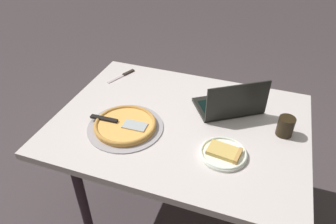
% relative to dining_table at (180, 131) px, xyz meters
% --- Properties ---
extents(ground_plane, '(12.00, 12.00, 0.00)m').
position_rel_dining_table_xyz_m(ground_plane, '(0.00, 0.00, -0.68)').
color(ground_plane, '#443A3E').
extents(dining_table, '(1.30, 0.98, 0.75)m').
position_rel_dining_table_xyz_m(dining_table, '(0.00, 0.00, 0.00)').
color(dining_table, beige).
rests_on(dining_table, ground_plane).
extents(laptop, '(0.41, 0.38, 0.21)m').
position_rel_dining_table_xyz_m(laptop, '(-0.23, -0.18, 0.11)').
color(laptop, black).
rests_on(laptop, dining_table).
extents(pizza_plate, '(0.22, 0.22, 0.04)m').
position_rel_dining_table_xyz_m(pizza_plate, '(-0.27, 0.18, 0.08)').
color(pizza_plate, white).
rests_on(pizza_plate, dining_table).
extents(pizza_tray, '(0.39, 0.39, 0.04)m').
position_rel_dining_table_xyz_m(pizza_tray, '(0.25, 0.15, 0.08)').
color(pizza_tray, '#9F9AA0').
rests_on(pizza_tray, dining_table).
extents(table_knife, '(0.10, 0.21, 0.01)m').
position_rel_dining_table_xyz_m(table_knife, '(0.49, -0.33, 0.07)').
color(table_knife, '#C2B0B7').
rests_on(table_knife, dining_table).
extents(drink_cup, '(0.08, 0.08, 0.10)m').
position_rel_dining_table_xyz_m(drink_cup, '(-0.52, -0.07, 0.12)').
color(drink_cup, black).
rests_on(drink_cup, dining_table).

